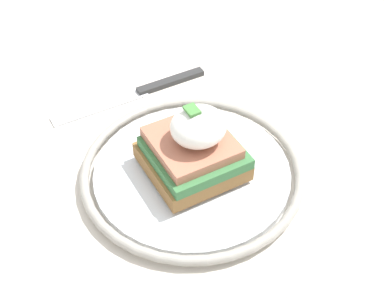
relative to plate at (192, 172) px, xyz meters
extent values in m
cube|color=beige|center=(-0.04, -0.02, -0.02)|extent=(1.10, 0.84, 0.03)
cylinder|color=beige|center=(0.45, -0.38, -0.39)|extent=(0.06, 0.06, 0.71)
cylinder|color=silver|center=(0.00, 0.00, 0.00)|extent=(0.21, 0.21, 0.01)
torus|color=gray|center=(0.00, 0.00, 0.00)|extent=(0.23, 0.23, 0.01)
cube|color=olive|center=(0.00, 0.00, 0.02)|extent=(0.09, 0.09, 0.02)
cube|color=#38703D|center=(0.00, 0.00, 0.03)|extent=(0.09, 0.09, 0.01)
cube|color=#AD664C|center=(0.00, 0.00, 0.04)|extent=(0.08, 0.08, 0.01)
ellipsoid|color=white|center=(0.00, 0.00, 0.07)|extent=(0.05, 0.06, 0.04)
cube|color=#47843D|center=(0.00, 0.00, 0.08)|extent=(0.02, 0.01, 0.00)
cube|color=silver|center=(-0.16, -0.02, -0.01)|extent=(0.02, 0.12, 0.00)
cube|color=#2D2D2D|center=(0.15, -0.05, 0.00)|extent=(0.01, 0.09, 0.01)
cube|color=silver|center=(0.15, 0.04, -0.01)|extent=(0.02, 0.12, 0.00)
camera|label=1|loc=(-0.34, 0.19, 0.41)|focal=50.00mm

